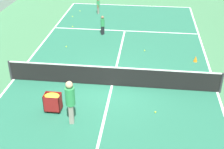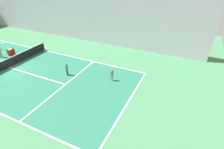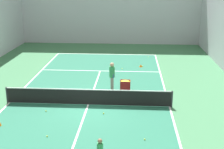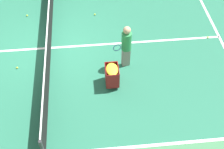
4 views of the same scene
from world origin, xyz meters
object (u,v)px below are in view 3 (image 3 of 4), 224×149
Objects in this scene: coach_at_net at (112,74)px; training_cone_0 at (141,66)px; tennis_net at (88,97)px; ball_cart at (125,84)px.

coach_at_net is 5.83m from training_cone_0.
training_cone_0 is (3.20, 8.22, -0.39)m from tennis_net.
tennis_net is 8.83m from training_cone_0.
tennis_net is 5.40× the size of coach_at_net.
ball_cart is at bearing 46.00° from coach_at_net.
training_cone_0 is at bearing 149.38° from coach_at_net.
ball_cart is (0.89, -0.59, -0.46)m from coach_at_net.
training_cone_0 is (2.01, 5.40, -0.91)m from coach_at_net.
tennis_net is 12.04× the size of ball_cart.
coach_at_net is 1.16m from ball_cart.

